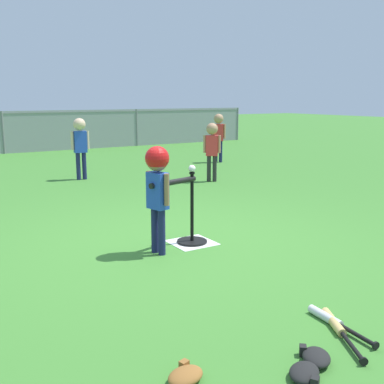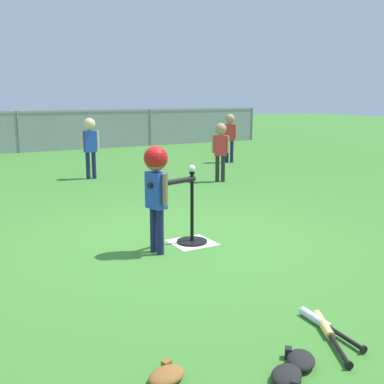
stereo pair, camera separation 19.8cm
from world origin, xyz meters
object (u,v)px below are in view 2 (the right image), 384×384
Objects in this scene: fielder_deep_right at (220,144)px; fielder_deep_center at (90,140)px; fielder_deep_left at (230,131)px; batter_child at (157,178)px; spare_bat_wood at (327,330)px; baseball_on_tee at (192,169)px; spare_bat_silver at (322,323)px; glove_near_bats at (300,360)px; glove_tossed_aside at (287,376)px; glove_by_plate at (167,375)px; batting_tee at (192,231)px.

fielder_deep_center reaches higher than fielder_deep_right.
batter_child is at bearing -130.29° from fielder_deep_left.
fielder_deep_center is at bearing 143.07° from fielder_deep_right.
spare_bat_wood is (-2.48, -5.07, -0.66)m from fielder_deep_right.
baseball_on_tee is 0.06× the size of fielder_deep_center.
baseball_on_tee reaches higher than spare_bat_silver.
fielder_deep_left is at bearing 9.30° from fielder_deep_center.
spare_bat_silver is (-4.04, -7.04, -0.70)m from fielder_deep_left.
fielder_deep_center is 6.51m from spare_bat_silver.
batter_child is 3.93× the size of glove_near_bats.
glove_near_bats is 1.00× the size of glove_tossed_aside.
baseball_on_tee reaches higher than glove_near_bats.
fielder_deep_right is 2.44m from fielder_deep_center.
fielder_deep_right reaches higher than glove_tossed_aside.
spare_bat_silver is 0.52m from glove_near_bats.
glove_by_plate is (-1.35, -2.08, -0.76)m from baseball_on_tee.
fielder_deep_right is 5.59m from spare_bat_silver.
glove_by_plate is (-0.89, -1.96, -0.72)m from batter_child.
batter_child is at bearing -131.79° from fielder_deep_right.
batter_child reaches higher than spare_bat_silver.
batting_tee reaches higher than spare_bat_wood.
fielder_deep_right is at bearing 52.27° from batting_tee.
batter_child is 1.78× the size of spare_bat_wood.
fielder_deep_center is 6.60m from spare_bat_wood.
batter_child is at bearing 81.85° from glove_tossed_aside.
spare_bat_silver is 2.18× the size of glove_tossed_aside.
batting_tee is 2.53m from glove_tossed_aside.
spare_bat_wood is at bearing -95.59° from batting_tee.
fielder_deep_left is 1.93× the size of spare_bat_silver.
fielder_deep_center reaches higher than glove_tossed_aside.
batting_tee is at bearing 85.32° from spare_bat_silver.
fielder_deep_right is 2.60m from fielder_deep_left.
glove_near_bats is (0.74, -0.25, 0.00)m from glove_by_plate.
fielder_deep_right is 1.78× the size of spare_bat_wood.
batter_child is 2.43m from glove_tossed_aside.
spare_bat_wood is at bearing -95.59° from baseball_on_tee.
spare_bat_silver is at bearing -94.68° from batting_tee.
glove_tossed_aside is at bearing -108.03° from baseball_on_tee.
spare_bat_wood is at bearing -119.80° from fielder_deep_left.
spare_bat_wood is at bearing -83.04° from batter_child.
fielder_deep_left is 8.81m from glove_by_plate.
fielder_deep_left is 8.60m from glove_near_bats.
glove_tossed_aside is at bearing -150.01° from spare_bat_silver.
batter_child is at bearing -99.77° from fielder_deep_center.
fielder_deep_left reaches higher than spare_bat_silver.
fielder_deep_center is 1.93× the size of spare_bat_silver.
glove_tossed_aside is (-0.57, -0.27, 0.01)m from spare_bat_wood.
batting_tee is 3.76m from fielder_deep_right.
fielder_deep_left is 8.76m from glove_tossed_aside.
baseball_on_tee is 0.27× the size of glove_near_bats.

